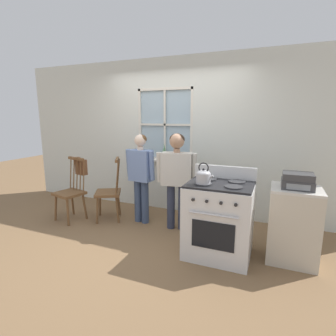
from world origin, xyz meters
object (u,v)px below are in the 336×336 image
(person_teen_center, at_px, (177,171))
(handbag, at_px, (81,167))
(stove, at_px, (219,219))
(potted_plant, at_px, (164,156))
(chair_near_wall, at_px, (109,192))
(chair_by_window, at_px, (71,193))
(side_counter, at_px, (293,225))
(kettle, at_px, (203,176))
(person_elderly_left, at_px, (141,171))
(stereo, at_px, (298,181))

(person_teen_center, bearing_deg, handbag, 172.61)
(stove, distance_m, potted_plant, 1.84)
(chair_near_wall, height_order, potted_plant, potted_plant)
(chair_by_window, distance_m, side_counter, 3.35)
(kettle, relative_size, potted_plant, 0.80)
(person_elderly_left, bearing_deg, stove, -15.26)
(person_teen_center, distance_m, stereo, 1.63)
(person_elderly_left, relative_size, person_teen_center, 0.98)
(stereo, bearing_deg, kettle, -162.11)
(chair_by_window, relative_size, kettle, 4.21)
(person_elderly_left, bearing_deg, chair_by_window, -155.85)
(person_teen_center, bearing_deg, stove, -46.22)
(stereo, bearing_deg, handbag, 175.97)
(stove, distance_m, side_counter, 0.87)
(chair_by_window, height_order, stove, stove)
(chair_by_window, relative_size, chair_near_wall, 1.00)
(chair_by_window, xyz_separation_m, side_counter, (3.35, 0.02, -0.01))
(person_elderly_left, height_order, handbag, person_elderly_left)
(person_teen_center, height_order, potted_plant, person_teen_center)
(chair_by_window, bearing_deg, kettle, 5.35)
(chair_by_window, distance_m, person_teen_center, 1.84)
(side_counter, xyz_separation_m, stereo, (0.00, -0.02, 0.54))
(stove, relative_size, side_counter, 1.20)
(person_elderly_left, xyz_separation_m, potted_plant, (0.11, 0.67, 0.16))
(handbag, relative_size, side_counter, 0.34)
(side_counter, bearing_deg, chair_by_window, -179.73)
(chair_near_wall, relative_size, person_elderly_left, 0.73)
(stove, relative_size, kettle, 4.39)
(stove, height_order, side_counter, stove)
(handbag, distance_m, side_counter, 3.33)
(person_teen_center, xyz_separation_m, stereo, (1.60, -0.34, 0.08))
(person_teen_center, bearing_deg, chair_near_wall, 172.88)
(potted_plant, bearing_deg, chair_near_wall, -130.62)
(chair_near_wall, height_order, kettle, kettle)
(kettle, bearing_deg, person_elderly_left, 150.13)
(potted_plant, relative_size, side_counter, 0.34)
(chair_near_wall, bearing_deg, kettle, 42.12)
(chair_near_wall, xyz_separation_m, side_counter, (2.76, -0.24, -0.01))
(stove, xyz_separation_m, handbag, (-2.45, 0.43, 0.40))
(person_teen_center, distance_m, potted_plant, 0.86)
(stove, height_order, handbag, stove)
(chair_near_wall, distance_m, kettle, 1.92)
(side_counter, bearing_deg, kettle, -161.06)
(potted_plant, relative_size, handbag, 1.00)
(chair_by_window, xyz_separation_m, kettle, (2.33, -0.33, 0.56))
(person_teen_center, height_order, stereo, person_teen_center)
(person_elderly_left, distance_m, kettle, 1.39)
(person_elderly_left, distance_m, side_counter, 2.27)
(stove, xyz_separation_m, stereo, (0.84, 0.20, 0.51))
(stove, distance_m, stereo, 1.00)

